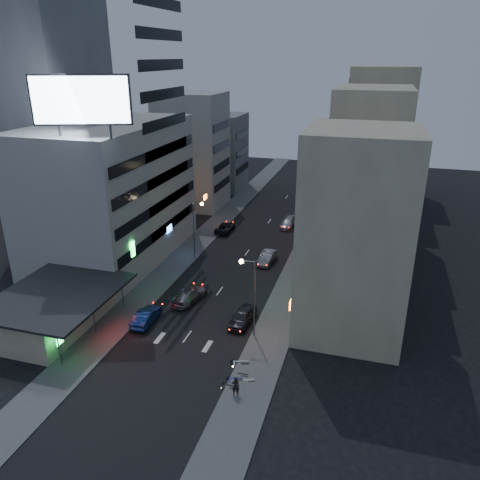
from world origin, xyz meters
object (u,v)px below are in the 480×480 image
at_px(parked_car_right_mid, 267,257).
at_px(parked_car_right_far, 288,223).
at_px(scooter_blue, 242,372).
at_px(road_car_blue, 146,316).
at_px(road_car_silver, 189,295).
at_px(scooter_black_a, 238,382).
at_px(person, 236,386).
at_px(parked_car_right_near, 243,317).
at_px(scooter_silver_b, 249,355).
at_px(scooter_black_b, 249,369).
at_px(scooter_silver_a, 254,374).
at_px(parked_car_left, 225,227).

relative_size(parked_car_right_mid, parked_car_right_far, 0.96).
bearing_deg(parked_car_right_far, scooter_blue, -82.31).
relative_size(road_car_blue, road_car_silver, 0.88).
bearing_deg(parked_car_right_mid, scooter_black_a, -78.03).
distance_m(road_car_silver, person, 16.75).
bearing_deg(parked_car_right_near, parked_car_right_mid, 99.71).
xyz_separation_m(parked_car_right_near, scooter_silver_b, (2.33, -6.09, -0.05)).
height_order(road_car_blue, scooter_blue, road_car_blue).
bearing_deg(scooter_blue, scooter_black_b, -54.55).
relative_size(road_car_silver, scooter_blue, 3.07).
height_order(road_car_blue, person, person).
relative_size(road_car_blue, scooter_black_b, 2.82).
bearing_deg(parked_car_right_far, scooter_black_a, -82.43).
bearing_deg(scooter_silver_a, scooter_silver_b, 3.77).
xyz_separation_m(parked_car_right_near, scooter_blue, (2.44, -8.51, -0.15)).
relative_size(parked_car_right_mid, road_car_silver, 0.86).
bearing_deg(scooter_silver_b, parked_car_right_far, -13.44).
height_order(parked_car_right_mid, person, person).
bearing_deg(road_car_blue, scooter_blue, 152.38).
bearing_deg(parked_car_right_far, road_car_blue, -102.05).
bearing_deg(scooter_blue, scooter_silver_a, -101.95).
distance_m(road_car_silver, scooter_silver_a, 15.44).
bearing_deg(person, scooter_black_a, -103.59).
relative_size(parked_car_right_near, scooter_blue, 2.70).
xyz_separation_m(road_car_blue, scooter_black_a, (12.06, -7.12, -0.10)).
height_order(parked_car_right_mid, road_car_blue, road_car_blue).
bearing_deg(road_car_silver, parked_car_left, -71.92).
distance_m(parked_car_right_near, scooter_blue, 8.86).
distance_m(parked_car_right_near, scooter_black_a, 10.13).
height_order(parked_car_left, scooter_black_a, parked_car_left).
bearing_deg(person, road_car_blue, -51.08).
relative_size(parked_car_right_near, person, 2.70).
xyz_separation_m(road_car_silver, person, (9.61, -13.71, 0.22)).
height_order(parked_car_right_far, scooter_silver_b, parked_car_right_far).
xyz_separation_m(scooter_silver_a, scooter_black_b, (-0.62, 0.45, 0.01)).
xyz_separation_m(person, scooter_silver_b, (-0.21, 4.74, -0.24)).
bearing_deg(parked_car_left, scooter_blue, 111.04).
relative_size(parked_car_right_near, parked_car_left, 0.97).
height_order(person, scooter_silver_a, person).
relative_size(parked_car_right_far, person, 2.75).
height_order(parked_car_left, scooter_silver_a, parked_car_left).
bearing_deg(parked_car_right_mid, road_car_blue, -110.94).
bearing_deg(scooter_black_a, parked_car_right_near, 20.14).
bearing_deg(scooter_blue, scooter_black_a, 163.43).
height_order(parked_car_left, scooter_black_b, parked_car_left).
height_order(parked_car_right_far, person, person).
bearing_deg(road_car_blue, scooter_black_a, 147.61).
relative_size(parked_car_right_far, scooter_silver_a, 2.94).
bearing_deg(person, scooter_black_b, -113.47).
xyz_separation_m(parked_car_right_far, scooter_silver_b, (3.41, -36.19, 0.06)).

